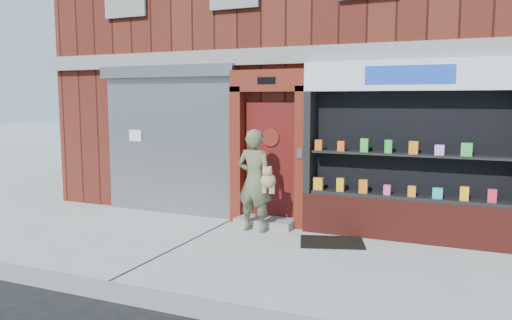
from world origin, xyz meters
The scene contains 8 objects.
ground centered at (0.00, 0.00, 0.00)m, with size 80.00×80.00×0.00m, color #9E9E99.
curb centered at (0.00, -2.15, 0.06)m, with size 60.00×0.30×0.12m, color gray.
building centered at (0.00, 5.99, 4.00)m, with size 12.00×8.16×8.00m.
shutter_bay centered at (-3.00, 1.93, 1.72)m, with size 3.10×0.30×3.04m.
red_door_bay centered at (-0.75, 1.86, 1.46)m, with size 1.52×0.58×2.90m.
pharmacy_bay centered at (1.75, 1.81, 1.37)m, with size 3.50×0.41×3.00m.
woman centered at (-0.79, 1.30, 0.92)m, with size 0.78×0.50×1.84m.
doormat centered at (0.67, 1.11, 0.01)m, with size 1.03×0.72×0.03m, color black.
Camera 1 is at (2.69, -6.75, 2.36)m, focal length 35.00 mm.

